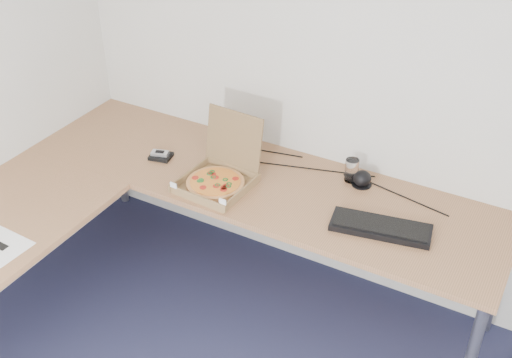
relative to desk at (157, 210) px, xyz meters
The scene contains 10 objects.
room_shell 1.39m from the desk, 49.77° to the right, with size 3.50×3.50×2.50m, color silver, non-canonical shape.
desk is the anchor object (origin of this frame).
pizza_box 0.34m from the desk, 59.20° to the left, with size 0.32×0.38×0.33m.
drinking_glass 0.98m from the desk, 41.45° to the left, with size 0.07×0.07×0.12m, color white.
keyboard 1.06m from the desk, 18.39° to the left, with size 0.45×0.16×0.03m, color black.
mouse 1.00m from the desk, 41.69° to the left, with size 0.11×0.07×0.04m, color black.
wallet 0.43m from the desk, 123.30° to the left, with size 0.11×0.09×0.02m, color black.
phone 0.43m from the desk, 123.86° to the left, with size 0.09×0.05×0.02m, color #B2B5BA.
dome_speaker 1.02m from the desk, 38.59° to the left, with size 0.10×0.10×0.09m, color black.
cable_bundle 0.85m from the desk, 50.24° to the left, with size 0.66×0.04×0.01m, color black, non-canonical shape.
Camera 1 is at (0.79, -0.96, 2.53)m, focal length 44.84 mm.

